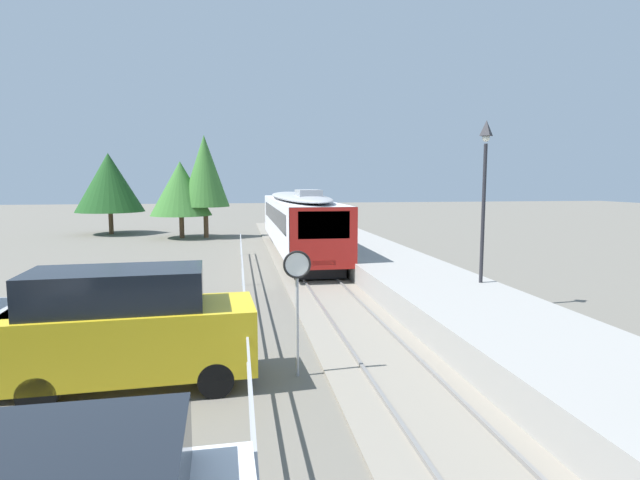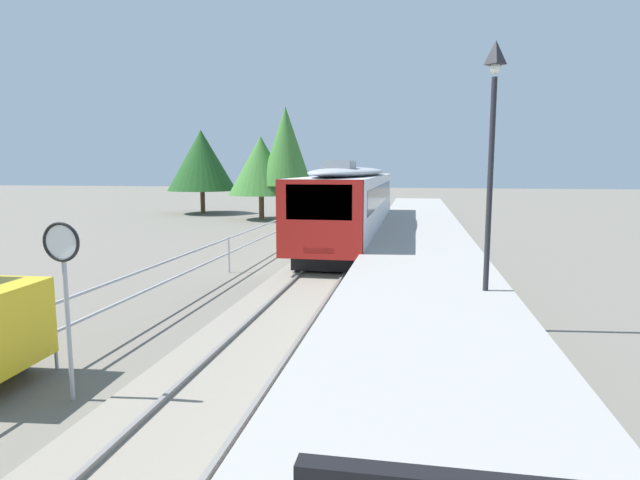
# 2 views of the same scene
# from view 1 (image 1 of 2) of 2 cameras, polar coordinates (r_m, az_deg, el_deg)

# --- Properties ---
(ground_plane) EXTENTS (160.00, 160.00, 0.00)m
(ground_plane) POSITION_cam_1_polar(r_m,az_deg,el_deg) (22.15, -8.02, -4.56)
(ground_plane) COLOR #6B665B
(track_rails) EXTENTS (3.20, 60.00, 0.14)m
(track_rails) POSITION_cam_1_polar(r_m,az_deg,el_deg) (22.41, -0.31, -4.27)
(track_rails) COLOR gray
(track_rails) RESTS_ON ground
(commuter_train) EXTENTS (2.82, 18.17, 3.74)m
(commuter_train) POSITION_cam_1_polar(r_m,az_deg,el_deg) (29.24, -2.53, 2.44)
(commuter_train) COLOR silver
(commuter_train) RESTS_ON track_rails
(station_platform) EXTENTS (3.90, 60.00, 0.90)m
(station_platform) POSITION_cam_1_polar(r_m,az_deg,el_deg) (23.06, 7.70, -2.97)
(station_platform) COLOR #999691
(station_platform) RESTS_ON ground
(platform_lamp_mid_platform) EXTENTS (0.34, 0.34, 5.35)m
(platform_lamp_mid_platform) POSITION_cam_1_polar(r_m,az_deg,el_deg) (17.49, 18.16, 7.45)
(platform_lamp_mid_platform) COLOR #232328
(platform_lamp_mid_platform) RESTS_ON station_platform
(speed_limit_sign) EXTENTS (0.61, 0.10, 2.81)m
(speed_limit_sign) POSITION_cam_1_polar(r_m,az_deg,el_deg) (10.90, -2.61, -4.73)
(speed_limit_sign) COLOR #9EA0A5
(speed_limit_sign) RESTS_ON ground
(carpark_fence) EXTENTS (0.06, 36.06, 1.25)m
(carpark_fence) POSITION_cam_1_polar(r_m,az_deg,el_deg) (12.20, -8.39, -9.43)
(carpark_fence) COLOR #9EA0A5
(carpark_fence) RESTS_ON ground
(parked_van_yellow) EXTENTS (5.00, 2.23, 2.51)m
(parked_van_yellow) POSITION_cam_1_polar(r_m,az_deg,el_deg) (11.21, -20.72, -9.21)
(parked_van_yellow) COLOR gold
(parked_van_yellow) RESTS_ON ground
(tree_behind_carpark) EXTENTS (4.61, 4.61, 5.80)m
(tree_behind_carpark) POSITION_cam_1_polar(r_m,az_deg,el_deg) (39.64, -15.51, 5.64)
(tree_behind_carpark) COLOR brown
(tree_behind_carpark) RESTS_ON ground
(tree_behind_station_far) EXTENTS (3.64, 3.64, 7.77)m
(tree_behind_station_far) POSITION_cam_1_polar(r_m,az_deg,el_deg) (39.38, -12.93, 7.61)
(tree_behind_station_far) COLOR brown
(tree_behind_station_far) RESTS_ON ground
(tree_distant_left) EXTENTS (5.42, 5.42, 6.59)m
(tree_distant_left) POSITION_cam_1_polar(r_m,az_deg,el_deg) (44.57, -22.78, 6.02)
(tree_distant_left) COLOR brown
(tree_distant_left) RESTS_ON ground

